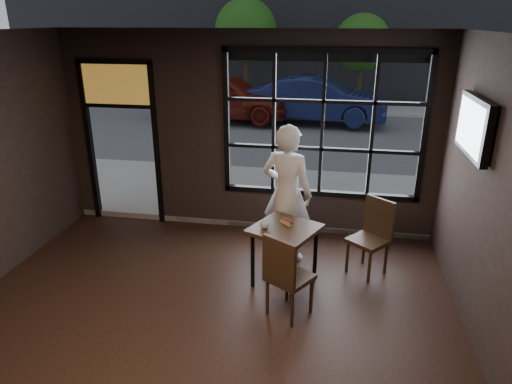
% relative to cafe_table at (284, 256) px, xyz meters
% --- Properties ---
extents(floor, '(6.00, 7.00, 0.02)m').
position_rel_cafe_table_xyz_m(floor, '(-0.84, -1.85, -0.43)').
color(floor, black).
rests_on(floor, ground).
extents(ceiling, '(6.00, 7.00, 0.02)m').
position_rel_cafe_table_xyz_m(ceiling, '(-0.84, -1.85, 2.79)').
color(ceiling, black).
rests_on(ceiling, ground).
extents(window_frame, '(3.06, 0.12, 2.28)m').
position_rel_cafe_table_xyz_m(window_frame, '(0.36, 1.65, 1.38)').
color(window_frame, black).
rests_on(window_frame, ground).
extents(stained_transom, '(1.20, 0.06, 0.70)m').
position_rel_cafe_table_xyz_m(stained_transom, '(-2.94, 1.65, 1.93)').
color(stained_transom, orange).
rests_on(stained_transom, ground).
extents(street_asphalt, '(60.00, 41.00, 0.04)m').
position_rel_cafe_table_xyz_m(street_asphalt, '(-0.84, 22.15, -0.44)').
color(street_asphalt, '#545456').
rests_on(street_asphalt, ground).
extents(cafe_table, '(1.02, 1.02, 0.83)m').
position_rel_cafe_table_xyz_m(cafe_table, '(0.00, 0.00, 0.00)').
color(cafe_table, black).
rests_on(cafe_table, floor).
extents(chair_near, '(0.63, 0.63, 1.06)m').
position_rel_cafe_table_xyz_m(chair_near, '(0.14, -0.65, 0.11)').
color(chair_near, black).
rests_on(chair_near, floor).
extents(chair_window, '(0.65, 0.65, 1.06)m').
position_rel_cafe_table_xyz_m(chair_window, '(1.09, 0.48, 0.11)').
color(chair_window, black).
rests_on(chair_window, floor).
extents(man, '(0.83, 0.66, 2.01)m').
position_rel_cafe_table_xyz_m(man, '(-0.06, 0.74, 0.59)').
color(man, silver).
rests_on(man, floor).
extents(hotdog, '(0.20, 0.19, 0.06)m').
position_rel_cafe_table_xyz_m(hotdog, '(0.01, 0.10, 0.44)').
color(hotdog, tan).
rests_on(hotdog, cafe_table).
extents(cup, '(0.17, 0.17, 0.10)m').
position_rel_cafe_table_xyz_m(cup, '(-0.25, -0.07, 0.46)').
color(cup, silver).
rests_on(cup, cafe_table).
extents(tv, '(0.13, 1.13, 0.66)m').
position_rel_cafe_table_xyz_m(tv, '(2.09, 0.11, 1.78)').
color(tv, black).
rests_on(tv, wall_right).
extents(navy_car, '(4.62, 2.00, 1.48)m').
position_rel_cafe_table_xyz_m(navy_car, '(-0.07, 9.94, 0.42)').
color(navy_car, '#12183C').
rests_on(navy_car, street_asphalt).
extents(maroon_car, '(4.73, 2.31, 1.55)m').
position_rel_cafe_table_xyz_m(maroon_car, '(-3.18, 9.88, 0.46)').
color(maroon_car, '#5D150E').
rests_on(maroon_car, street_asphalt).
extents(tree_left, '(2.40, 2.40, 4.10)m').
position_rel_cafe_table_xyz_m(tree_left, '(-3.11, 13.21, 2.47)').
color(tree_left, '#332114').
rests_on(tree_left, street_asphalt).
extents(tree_right, '(2.07, 2.07, 3.53)m').
position_rel_cafe_table_xyz_m(tree_right, '(1.35, 12.93, 2.07)').
color(tree_right, '#332114').
rests_on(tree_right, street_asphalt).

